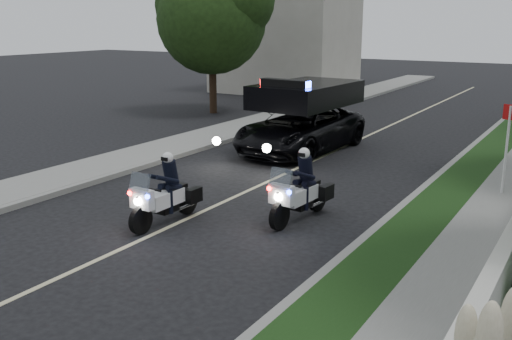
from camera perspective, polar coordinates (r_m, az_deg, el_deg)
The scene contains 15 objects.
ground at distance 11.79m, azimuth -15.35°, elevation -8.54°, with size 120.00×120.00×0.00m, color black.
curb_right at distance 18.32m, azimuth 17.81°, elevation -0.23°, with size 0.20×60.00×0.15m, color gray.
grass_verge at distance 18.18m, azimuth 19.94°, elevation -0.50°, with size 1.20×60.00×0.16m, color #193814.
curb_left at distance 21.63m, azimuth -3.74°, elevation 2.62°, with size 0.20×60.00×0.15m, color gray.
sidewalk_left at distance 22.27m, azimuth -6.07°, elevation 2.92°, with size 2.00×60.00×0.16m, color gray.
building_far at distance 37.92m, azimuth 2.85°, elevation 12.93°, with size 8.00×6.00×7.00m, color #A8A396.
lane_marking at distance 19.64m, azimuth 6.13°, elevation 1.14°, with size 0.12×50.00×0.01m, color #BFB78C.
police_moto_left at distance 13.54m, azimuth -8.76°, elevation -5.13°, with size 0.68×1.93×1.64m, color white, non-canonical shape.
police_moto_right at distance 13.64m, azimuth 4.29°, elevation -4.85°, with size 0.70×1.99×1.69m, color silver, non-canonical shape.
police_suv at distance 20.72m, azimuth 4.33°, elevation 1.87°, with size 2.66×5.74×2.79m, color black.
bicycle at distance 25.78m, azimuth 5.98°, elevation 4.33°, with size 0.59×1.69×0.88m, color black.
cyclist at distance 25.78m, azimuth 5.98°, elevation 4.33°, with size 0.56×0.37×1.55m, color black.
sign_post at distance 16.45m, azimuth 22.82°, elevation -2.58°, with size 0.40×0.40×2.53m, color #A81F0C, non-canonical shape.
tree_left_near at distance 29.31m, azimuth -4.19°, elevation 5.59°, with size 5.29×5.29×8.82m, color #203F15, non-canonical shape.
tree_left_far at distance 40.38m, azimuth 4.95°, elevation 8.01°, with size 7.04×7.04×11.74m, color #183410, non-canonical shape.
Camera 1 is at (8.05, -7.34, 4.50)m, focal length 40.93 mm.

